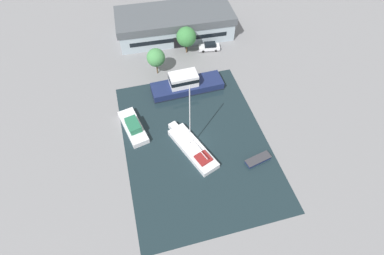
# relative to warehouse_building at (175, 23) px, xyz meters

# --- Properties ---
(ground_plane) EXTENTS (440.00, 440.00, 0.00)m
(ground_plane) POSITION_rel_warehouse_building_xyz_m (-3.61, -31.25, -2.77)
(ground_plane) COLOR slate
(water_canal) EXTENTS (23.47, 32.25, 0.01)m
(water_canal) POSITION_rel_warehouse_building_xyz_m (-3.61, -31.25, -2.77)
(water_canal) COLOR #19282D
(water_canal) RESTS_ON ground
(warehouse_building) EXTENTS (26.41, 12.18, 5.48)m
(warehouse_building) POSITION_rel_warehouse_building_xyz_m (0.00, 0.00, 0.00)
(warehouse_building) COLOR #99A8B2
(warehouse_building) RESTS_ON ground
(quay_tree_near_building) EXTENTS (3.60, 3.60, 5.70)m
(quay_tree_near_building) POSITION_rel_warehouse_building_xyz_m (-6.53, -12.36, 1.11)
(quay_tree_near_building) COLOR brown
(quay_tree_near_building) RESTS_ON ground
(quay_tree_by_water) EXTENTS (4.16, 4.16, 5.98)m
(quay_tree_by_water) POSITION_rel_warehouse_building_xyz_m (0.88, -7.27, 1.12)
(quay_tree_by_water) COLOR brown
(quay_tree_by_water) RESTS_ON ground
(parked_car) EXTENTS (4.77, 2.45, 1.66)m
(parked_car) POSITION_rel_warehouse_building_xyz_m (5.92, -7.73, -1.94)
(parked_car) COLOR silver
(parked_car) RESTS_ON ground
(sailboat_moored) EXTENTS (6.50, 11.55, 13.88)m
(sailboat_moored) POSITION_rel_warehouse_building_xyz_m (-4.57, -32.63, -2.14)
(sailboat_moored) COLOR silver
(sailboat_moored) RESTS_ON water_canal
(motor_cruiser) EXTENTS (13.96, 4.64, 3.86)m
(motor_cruiser) POSITION_rel_warehouse_building_xyz_m (-2.06, -18.49, -1.39)
(motor_cruiser) COLOR #19234C
(motor_cruiser) RESTS_ON water_canal
(small_dinghy) EXTENTS (4.53, 2.35, 0.61)m
(small_dinghy) POSITION_rel_warehouse_building_xyz_m (5.07, -37.37, -2.46)
(small_dinghy) COLOR #19234C
(small_dinghy) RESTS_ON water_canal
(cabin_boat) EXTENTS (4.49, 8.57, 2.20)m
(cabin_boat) POSITION_rel_warehouse_building_xyz_m (-13.30, -25.87, -1.99)
(cabin_boat) COLOR silver
(cabin_boat) RESTS_ON water_canal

